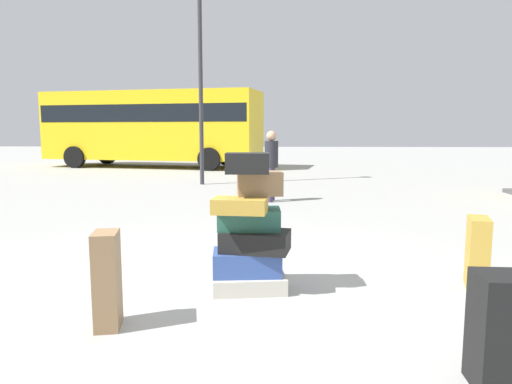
{
  "coord_description": "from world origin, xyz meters",
  "views": [
    {
      "loc": [
        0.35,
        -4.52,
        1.57
      ],
      "look_at": [
        0.11,
        1.69,
        0.75
      ],
      "focal_mm": 33.0,
      "sensor_mm": 36.0,
      "label": 1
    }
  ],
  "objects_px": {
    "suitcase_tan_foreground_near": "(248,223)",
    "parked_bus": "(152,124)",
    "suitcase_tower": "(250,237)",
    "suitcase_black_upright_blue": "(499,332)",
    "person_bearded_onlooker": "(271,160)",
    "suitcase_brown_right_side": "(107,280)",
    "suitcase_tan_white_trunk": "(477,253)",
    "lamp_post": "(200,20)"
  },
  "relations": [
    {
      "from": "suitcase_black_upright_blue",
      "to": "suitcase_tan_foreground_near",
      "type": "xyz_separation_m",
      "value": [
        -1.76,
        4.3,
        -0.21
      ]
    },
    {
      "from": "suitcase_tower",
      "to": "lamp_post",
      "type": "xyz_separation_m",
      "value": [
        -1.87,
        9.06,
        4.07
      ]
    },
    {
      "from": "parked_bus",
      "to": "lamp_post",
      "type": "xyz_separation_m",
      "value": [
        3.08,
        -6.4,
        2.78
      ]
    },
    {
      "from": "lamp_post",
      "to": "suitcase_black_upright_blue",
      "type": "bearing_deg",
      "value": -72.15
    },
    {
      "from": "suitcase_tower",
      "to": "suitcase_brown_right_side",
      "type": "relative_size",
      "value": 1.75
    },
    {
      "from": "suitcase_black_upright_blue",
      "to": "suitcase_tan_white_trunk",
      "type": "distance_m",
      "value": 1.98
    },
    {
      "from": "suitcase_tan_white_trunk",
      "to": "person_bearded_onlooker",
      "type": "bearing_deg",
      "value": 126.12
    },
    {
      "from": "suitcase_tan_foreground_near",
      "to": "parked_bus",
      "type": "xyz_separation_m",
      "value": [
        -4.79,
        12.87,
        1.68
      ]
    },
    {
      "from": "suitcase_brown_right_side",
      "to": "person_bearded_onlooker",
      "type": "relative_size",
      "value": 0.5
    },
    {
      "from": "suitcase_tower",
      "to": "suitcase_black_upright_blue",
      "type": "distance_m",
      "value": 2.34
    },
    {
      "from": "suitcase_tower",
      "to": "suitcase_tan_white_trunk",
      "type": "relative_size",
      "value": 1.91
    },
    {
      "from": "suitcase_black_upright_blue",
      "to": "person_bearded_onlooker",
      "type": "relative_size",
      "value": 0.46
    },
    {
      "from": "suitcase_black_upright_blue",
      "to": "person_bearded_onlooker",
      "type": "distance_m",
      "value": 7.69
    },
    {
      "from": "suitcase_black_upright_blue",
      "to": "parked_bus",
      "type": "relative_size",
      "value": 0.08
    },
    {
      "from": "suitcase_tan_white_trunk",
      "to": "person_bearded_onlooker",
      "type": "xyz_separation_m",
      "value": [
        -2.09,
        5.67,
        0.57
      ]
    },
    {
      "from": "suitcase_brown_right_side",
      "to": "person_bearded_onlooker",
      "type": "bearing_deg",
      "value": 69.04
    },
    {
      "from": "suitcase_tan_white_trunk",
      "to": "suitcase_black_upright_blue",
      "type": "bearing_deg",
      "value": -93.55
    },
    {
      "from": "suitcase_tan_foreground_near",
      "to": "person_bearded_onlooker",
      "type": "height_order",
      "value": "person_bearded_onlooker"
    },
    {
      "from": "suitcase_tan_white_trunk",
      "to": "suitcase_tan_foreground_near",
      "type": "relative_size",
      "value": 1.4
    },
    {
      "from": "suitcase_tan_foreground_near",
      "to": "person_bearded_onlooker",
      "type": "relative_size",
      "value": 0.33
    },
    {
      "from": "suitcase_black_upright_blue",
      "to": "suitcase_tan_foreground_near",
      "type": "relative_size",
      "value": 1.4
    },
    {
      "from": "suitcase_tan_foreground_near",
      "to": "person_bearded_onlooker",
      "type": "distance_m",
      "value": 3.35
    },
    {
      "from": "suitcase_tower",
      "to": "person_bearded_onlooker",
      "type": "distance_m",
      "value": 5.85
    },
    {
      "from": "suitcase_tower",
      "to": "lamp_post",
      "type": "relative_size",
      "value": 0.19
    },
    {
      "from": "suitcase_black_upright_blue",
      "to": "suitcase_tower",
      "type": "bearing_deg",
      "value": 135.39
    },
    {
      "from": "suitcase_tower",
      "to": "person_bearded_onlooker",
      "type": "xyz_separation_m",
      "value": [
        0.17,
        5.83,
        0.38
      ]
    },
    {
      "from": "suitcase_tower",
      "to": "lamp_post",
      "type": "height_order",
      "value": "lamp_post"
    },
    {
      "from": "suitcase_black_upright_blue",
      "to": "parked_bus",
      "type": "height_order",
      "value": "parked_bus"
    },
    {
      "from": "suitcase_tan_foreground_near",
      "to": "lamp_post",
      "type": "bearing_deg",
      "value": 116.57
    },
    {
      "from": "person_bearded_onlooker",
      "to": "lamp_post",
      "type": "distance_m",
      "value": 5.3
    },
    {
      "from": "suitcase_tan_white_trunk",
      "to": "parked_bus",
      "type": "bearing_deg",
      "value": 131.1
    },
    {
      "from": "suitcase_tower",
      "to": "parked_bus",
      "type": "height_order",
      "value": "parked_bus"
    },
    {
      "from": "suitcase_tan_white_trunk",
      "to": "suitcase_brown_right_side",
      "type": "height_order",
      "value": "suitcase_brown_right_side"
    },
    {
      "from": "suitcase_black_upright_blue",
      "to": "suitcase_brown_right_side",
      "type": "distance_m",
      "value": 2.8
    },
    {
      "from": "suitcase_black_upright_blue",
      "to": "parked_bus",
      "type": "distance_m",
      "value": 18.43
    },
    {
      "from": "suitcase_black_upright_blue",
      "to": "person_bearded_onlooker",
      "type": "height_order",
      "value": "person_bearded_onlooker"
    },
    {
      "from": "suitcase_tan_foreground_near",
      "to": "suitcase_tower",
      "type": "bearing_deg",
      "value": -74.7
    },
    {
      "from": "suitcase_brown_right_side",
      "to": "person_bearded_onlooker",
      "type": "xyz_separation_m",
      "value": [
        1.25,
        6.75,
        0.53
      ]
    },
    {
      "from": "suitcase_tan_foreground_near",
      "to": "suitcase_tan_white_trunk",
      "type": "bearing_deg",
      "value": -33.41
    },
    {
      "from": "suitcase_brown_right_side",
      "to": "parked_bus",
      "type": "xyz_separation_m",
      "value": [
        -3.86,
        16.38,
        1.44
      ]
    },
    {
      "from": "suitcase_black_upright_blue",
      "to": "lamp_post",
      "type": "distance_m",
      "value": 12.08
    },
    {
      "from": "suitcase_tower",
      "to": "suitcase_tan_white_trunk",
      "type": "height_order",
      "value": "suitcase_tower"
    }
  ]
}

